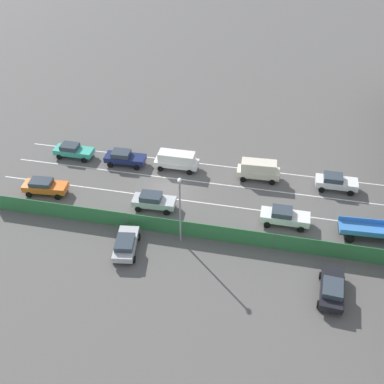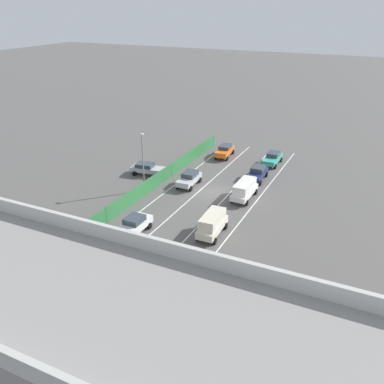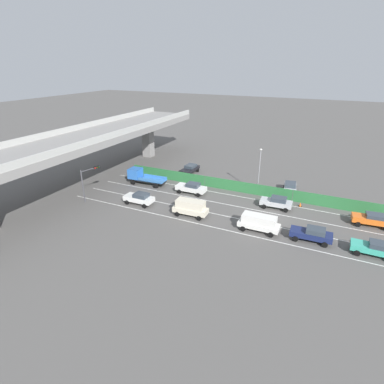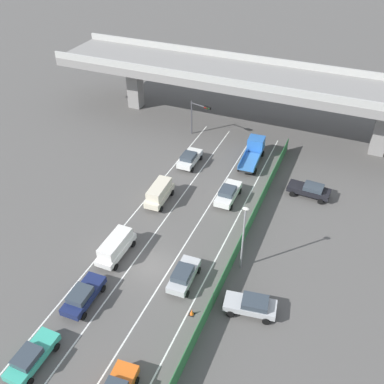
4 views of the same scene
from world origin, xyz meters
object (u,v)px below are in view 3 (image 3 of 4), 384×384
object	(u,v)px
parked_wagon_silver	(290,188)
traffic_light	(89,177)
car_sedan_white	(139,198)
car_van_cream	(190,207)
car_hatchback_white	(191,188)
car_sedan_navy	(312,234)
street_lamp	(259,167)
parked_sedan_dark	(190,169)
flatbed_truck_blue	(141,176)
car_taxi_orange	(373,219)
traffic_cone	(300,205)
car_taxi_teal	(375,248)
car_sedan_silver	(277,202)
car_van_white	(259,222)

from	to	relation	value
parked_wagon_silver	traffic_light	bearing A→B (deg)	120.65
car_sedan_white	car_van_cream	size ratio (longest dim) A/B	0.94
car_hatchback_white	car_sedan_navy	bearing A→B (deg)	-109.78
car_sedan_navy	street_lamp	world-z (taller)	street_lamp
parked_sedan_dark	flatbed_truck_blue	bearing A→B (deg)	147.57
parked_sedan_dark	street_lamp	bearing A→B (deg)	-105.70
car_taxi_orange	street_lamp	bearing A→B (deg)	75.21
car_hatchback_white	car_van_cream	world-z (taller)	car_van_cream
car_van_cream	traffic_cone	bearing A→B (deg)	-53.92
car_taxi_orange	car_sedan_navy	bearing A→B (deg)	137.36
car_taxi_teal	car_taxi_orange	bearing A→B (deg)	-0.74
car_sedan_silver	car_sedan_navy	bearing A→B (deg)	-142.21
car_sedan_silver	traffic_light	bearing A→B (deg)	109.51
car_van_cream	parked_wagon_silver	size ratio (longest dim) A/B	1.03
car_sedan_silver	parked_sedan_dark	world-z (taller)	car_sedan_silver
car_taxi_orange	street_lamp	xyz separation A→B (m)	(4.07, 15.43, 3.37)
car_sedan_navy	car_sedan_silver	bearing A→B (deg)	37.79
parked_sedan_dark	street_lamp	size ratio (longest dim) A/B	0.67
car_taxi_teal	car_sedan_silver	bearing A→B (deg)	58.56
car_taxi_orange	traffic_cone	xyz separation A→B (m)	(2.01, 8.76, -0.64)
car_sedan_white	car_sedan_navy	size ratio (longest dim) A/B	0.94
car_van_white	flatbed_truck_blue	distance (m)	22.79
car_hatchback_white	car_taxi_teal	xyz separation A→B (m)	(-6.77, -24.50, -0.04)
street_lamp	car_taxi_orange	bearing A→B (deg)	-104.79
car_taxi_teal	traffic_light	world-z (taller)	traffic_light
car_hatchback_white	car_van_cream	size ratio (longest dim) A/B	1.01
car_taxi_orange	car_sedan_white	distance (m)	30.38
car_sedan_white	street_lamp	distance (m)	18.30
car_hatchback_white	car_van_white	world-z (taller)	car_van_white
car_taxi_teal	traffic_cone	distance (m)	12.59
car_taxi_teal	traffic_light	bearing A→B (deg)	92.82
car_van_white	traffic_light	size ratio (longest dim) A/B	0.99
car_hatchback_white	car_sedan_navy	size ratio (longest dim) A/B	1.02
car_van_white	street_lamp	distance (m)	12.18
car_sedan_silver	street_lamp	bearing A→B (deg)	42.41
car_taxi_teal	traffic_cone	xyz separation A→B (m)	(9.12, 8.66, -0.60)
parked_wagon_silver	car_sedan_silver	bearing A→B (deg)	173.32
flatbed_truck_blue	parked_wagon_silver	world-z (taller)	flatbed_truck_blue
car_van_cream	traffic_light	size ratio (longest dim) A/B	0.94
car_taxi_orange	car_van_cream	distance (m)	22.60
car_van_cream	parked_sedan_dark	bearing A→B (deg)	26.36
car_sedan_navy	street_lamp	xyz separation A→B (m)	(10.97, 9.07, 3.39)
car_taxi_orange	traffic_cone	world-z (taller)	car_taxi_orange
car_taxi_orange	car_van_cream	size ratio (longest dim) A/B	1.01
car_sedan_navy	flatbed_truck_blue	bearing A→B (deg)	76.27
car_taxi_orange	car_sedan_silver	world-z (taller)	car_sedan_silver
street_lamp	car_sedan_white	bearing A→B (deg)	128.32
car_sedan_navy	parked_wagon_silver	distance (m)	14.07
car_hatchback_white	car_sedan_silver	world-z (taller)	car_hatchback_white
car_van_white	car_sedan_silver	distance (m)	7.30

